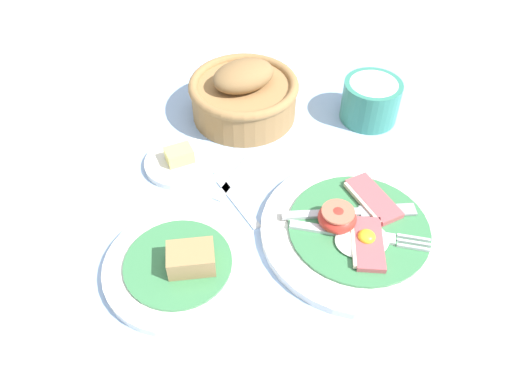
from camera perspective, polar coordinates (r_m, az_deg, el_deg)
ground_plane at (r=0.68m, az=5.43°, el=-5.88°), size 3.00×3.00×0.00m
breakfast_plate at (r=0.69m, az=11.39°, el=-3.95°), size 0.26×0.26×0.04m
bread_plate at (r=0.65m, az=-8.68°, el=-8.26°), size 0.19×0.19×0.05m
sugar_cup at (r=0.86m, az=12.98°, el=10.23°), size 0.10×0.10×0.07m
bread_basket at (r=0.85m, az=-1.40°, el=11.09°), size 0.18×0.18×0.10m
butter_dish at (r=0.78m, az=-8.65°, el=3.49°), size 0.11×0.11×0.03m
teaspoon_by_saucer at (r=0.76m, az=-4.95°, el=2.56°), size 0.08×0.19×0.01m
teaspoon_near_cup at (r=0.71m, az=-5.49°, el=-1.95°), size 0.14×0.16×0.01m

